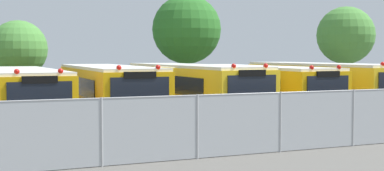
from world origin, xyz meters
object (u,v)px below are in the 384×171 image
Objects in this scene: school_bus_3 at (191,90)px; tree_2 at (186,29)px; school_bus_4 at (257,89)px; school_bus_6 at (370,85)px; school_bus_2 at (107,92)px; tree_3 at (346,35)px; school_bus_5 at (320,86)px; school_bus_1 at (23,96)px; tree_1 at (15,50)px.

school_bus_3 is 1.64× the size of tree_2.
school_bus_6 is (7.23, 0.28, 0.01)m from school_bus_4.
tree_3 is (20.47, 9.46, 3.12)m from school_bus_2.
school_bus_3 reaches higher than school_bus_6.
school_bus_5 is at bearing 178.91° from school_bus_4.
school_bus_5 is at bearing -72.94° from tree_2.
school_bus_3 is 1.73× the size of tree_3.
tree_2 reaches higher than tree_3.
tree_1 is (0.40, 8.64, 1.93)m from school_bus_1.
tree_2 reaches higher than school_bus_6.
tree_3 is at bearing -2.87° from tree_2.
school_bus_4 is at bearing 179.69° from school_bus_3.
school_bus_3 is at bearing 1.30° from school_bus_5.
school_bus_4 is 7.24m from school_bus_6.
school_bus_1 is at bearing 1.12° from school_bus_5.
tree_3 is (13.17, 9.73, 3.14)m from school_bus_4.
school_bus_3 is 7.19m from school_bus_5.
school_bus_2 is 22.77m from tree_3.
school_bus_5 is (11.01, -0.32, 0.03)m from school_bus_2.
school_bus_5 is 16.74m from tree_1.
tree_1 is at bearing -39.98° from school_bus_4.
school_bus_5 is 1.61× the size of tree_2.
school_bus_4 is at bearing 0.68° from school_bus_5.
school_bus_6 is (10.72, 0.32, -0.03)m from school_bus_3.
school_bus_6 reaches higher than school_bus_1.
school_bus_5 is 13.96m from tree_3.
school_bus_5 reaches higher than school_bus_3.
school_bus_2 is 1.55× the size of tree_2.
school_bus_3 is 1.02× the size of school_bus_5.
school_bus_1 is at bearing -1.33° from school_bus_3.
school_bus_4 is (10.87, -0.02, 0.02)m from school_bus_1.
tree_2 reaches higher than school_bus_2.
school_bus_1 is at bearing -0.50° from school_bus_4.
tree_2 is at bearing -126.25° from school_bus_2.
tree_2 is (-3.19, 10.41, 3.32)m from school_bus_5.
school_bus_2 is at bearing -155.20° from tree_3.
school_bus_6 is at bearing -122.15° from tree_3.
school_bus_4 is at bearing -39.60° from tree_1.
tree_3 is at bearing 2.59° from tree_1.
school_bus_3 is at bearing 2.79° from school_bus_6.
tree_1 is at bearing -24.25° from school_bus_6.
school_bus_1 is 14.57m from school_bus_5.
school_bus_1 is at bearing -137.72° from tree_2.
school_bus_6 is 1.42× the size of tree_2.
school_bus_2 is at bearing -69.34° from tree_1.
tree_1 is at bearing -52.13° from school_bus_3.
tree_2 reaches higher than tree_1.
school_bus_4 is at bearing -92.79° from tree_2.
school_bus_3 is 10.72m from school_bus_6.
school_bus_3 is at bearing -51.24° from tree_1.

